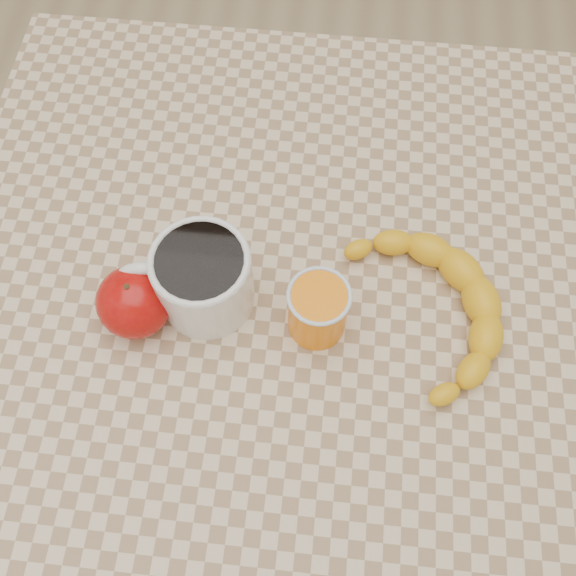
# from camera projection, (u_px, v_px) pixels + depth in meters

# --- Properties ---
(ground) EXTENTS (3.00, 3.00, 0.00)m
(ground) POSITION_uv_depth(u_px,v_px,m) (288.00, 442.00, 1.38)
(ground) COLOR tan
(ground) RESTS_ON ground
(table) EXTENTS (0.80, 0.80, 0.75)m
(table) POSITION_uv_depth(u_px,v_px,m) (288.00, 325.00, 0.79)
(table) COLOR beige
(table) RESTS_ON ground
(coffee_mug) EXTENTS (0.15, 0.11, 0.09)m
(coffee_mug) POSITION_uv_depth(u_px,v_px,m) (200.00, 277.00, 0.67)
(coffee_mug) COLOR white
(coffee_mug) RESTS_ON table
(orange_juice_glass) EXTENTS (0.07, 0.07, 0.08)m
(orange_juice_glass) POSITION_uv_depth(u_px,v_px,m) (318.00, 310.00, 0.66)
(orange_juice_glass) COLOR orange
(orange_juice_glass) RESTS_ON table
(apple) EXTENTS (0.09, 0.09, 0.07)m
(apple) POSITION_uv_depth(u_px,v_px,m) (134.00, 302.00, 0.67)
(apple) COLOR #9E0507
(apple) RESTS_ON table
(banana) EXTENTS (0.34, 0.36, 0.04)m
(banana) POSITION_uv_depth(u_px,v_px,m) (433.00, 307.00, 0.68)
(banana) COLOR gold
(banana) RESTS_ON table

